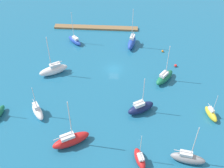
{
  "coord_description": "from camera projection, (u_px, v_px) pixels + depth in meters",
  "views": [
    {
      "loc": [
        -3.33,
        61.24,
        51.33
      ],
      "look_at": [
        0.0,
        7.56,
        1.5
      ],
      "focal_mm": 47.57,
      "sensor_mm": 36.0,
      "label": 1
    }
  ],
  "objects": [
    {
      "name": "sailboat_white_lone_north",
      "position": [
        38.0,
        111.0,
        67.16
      ],
      "size": [
        4.53,
        5.55,
        8.68
      ],
      "rotation": [
        0.0,
        0.0,
        2.16
      ],
      "color": "white",
      "rests_on": "water"
    },
    {
      "name": "sailboat_green_center_basin",
      "position": [
        164.0,
        77.0,
        75.7
      ],
      "size": [
        5.81,
        6.74,
        10.56
      ],
      "rotation": [
        0.0,
        0.0,
        4.07
      ],
      "color": "#19724C",
      "rests_on": "water"
    },
    {
      "name": "mooring_buoy_red",
      "position": [
        176.0,
        66.0,
        80.36
      ],
      "size": [
        0.77,
        0.77,
        0.77
      ],
      "primitive_type": "sphere",
      "color": "red",
      "rests_on": "water"
    },
    {
      "name": "sailboat_blue_far_north",
      "position": [
        132.0,
        42.0,
        86.78
      ],
      "size": [
        3.18,
        6.86,
        12.17
      ],
      "rotation": [
        0.0,
        0.0,
        1.37
      ],
      "color": "#2347B2",
      "rests_on": "water"
    },
    {
      "name": "sailboat_yellow_east_end",
      "position": [
        211.0,
        114.0,
        66.83
      ],
      "size": [
        2.91,
        4.88,
        6.98
      ],
      "rotation": [
        0.0,
        0.0,
        1.92
      ],
      "color": "yellow",
      "rests_on": "water"
    },
    {
      "name": "water",
      "position": [
        114.0,
        69.0,
        79.87
      ],
      "size": [
        160.0,
        160.0,
        0.0
      ],
      "primitive_type": "plane",
      "color": "#1E668C",
      "rests_on": "ground"
    },
    {
      "name": "mooring_buoy_orange",
      "position": [
        163.0,
        51.0,
        85.31
      ],
      "size": [
        0.62,
        0.62,
        0.62
      ],
      "primitive_type": "sphere",
      "color": "orange",
      "rests_on": "water"
    },
    {
      "name": "sailboat_red_lone_south",
      "position": [
        140.0,
        158.0,
        58.29
      ],
      "size": [
        3.09,
        5.21,
        7.82
      ],
      "rotation": [
        0.0,
        0.0,
        5.01
      ],
      "color": "red",
      "rests_on": "water"
    },
    {
      "name": "sailboat_white_far_south",
      "position": [
        54.0,
        70.0,
        77.56
      ],
      "size": [
        7.64,
        5.56,
        11.66
      ],
      "rotation": [
        0.0,
        0.0,
        0.51
      ],
      "color": "white",
      "rests_on": "water"
    },
    {
      "name": "sailboat_red_west_end",
      "position": [
        71.0,
        140.0,
        61.1
      ],
      "size": [
        8.11,
        6.0,
        12.46
      ],
      "rotation": [
        0.0,
        0.0,
        3.66
      ],
      "color": "red",
      "rests_on": "water"
    },
    {
      "name": "sailboat_navy_outer_mooring",
      "position": [
        141.0,
        108.0,
        67.76
      ],
      "size": [
        6.86,
        5.35,
        10.04
      ],
      "rotation": [
        0.0,
        0.0,
        3.68
      ],
      "color": "#141E4C",
      "rests_on": "water"
    },
    {
      "name": "sailboat_gray_by_breakwater",
      "position": [
        188.0,
        158.0,
        58.07
      ],
      "size": [
        7.02,
        3.09,
        10.68
      ],
      "rotation": [
        0.0,
        0.0,
        2.97
      ],
      "color": "gray",
      "rests_on": "water"
    },
    {
      "name": "sailboat_blue_inner_mooring",
      "position": [
        75.0,
        40.0,
        88.15
      ],
      "size": [
        5.12,
        5.1,
        10.13
      ],
      "rotation": [
        0.0,
        0.0,
        5.5
      ],
      "color": "#2347B2",
      "rests_on": "water"
    },
    {
      "name": "pier_dock",
      "position": [
        96.0,
        28.0,
        94.49
      ],
      "size": [
        26.57,
        2.13,
        0.61
      ],
      "primitive_type": "cube",
      "color": "olive",
      "rests_on": "ground"
    }
  ]
}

